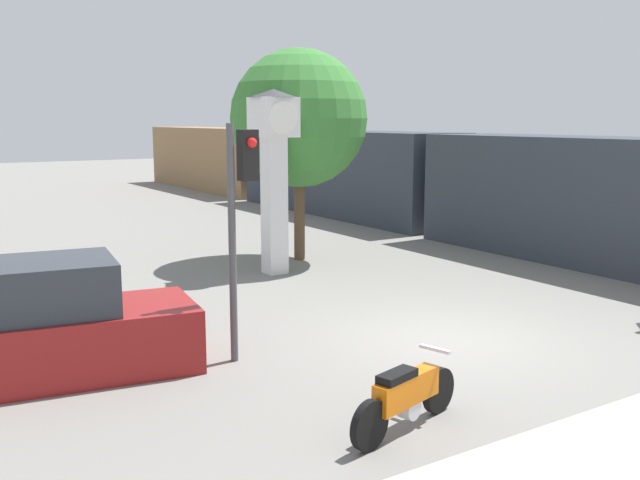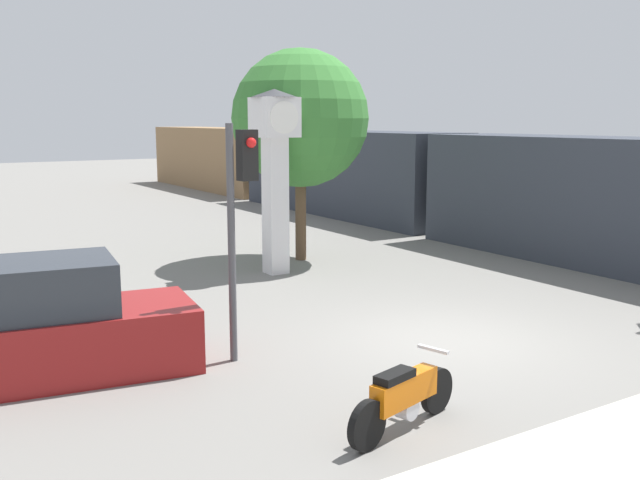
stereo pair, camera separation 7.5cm
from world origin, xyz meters
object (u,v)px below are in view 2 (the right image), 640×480
(clock_tower, at_px, (275,153))
(traffic_light, at_px, (240,199))
(parked_car, at_px, (50,328))
(street_tree, at_px, (300,119))
(freight_train, at_px, (346,172))
(motorcycle, at_px, (404,397))

(clock_tower, bearing_deg, traffic_light, -123.38)
(clock_tower, relative_size, parked_car, 1.04)
(traffic_light, bearing_deg, street_tree, 52.89)
(freight_train, bearing_deg, motorcycle, -122.14)
(street_tree, bearing_deg, parked_car, -143.39)
(parked_car, bearing_deg, motorcycle, -44.73)
(motorcycle, relative_size, parked_car, 0.47)
(motorcycle, distance_m, parked_car, 5.51)
(traffic_light, bearing_deg, freight_train, 50.64)
(street_tree, bearing_deg, motorcycle, -114.00)
(freight_train, xyz_separation_m, parked_car, (-14.49, -13.40, -0.95))
(clock_tower, bearing_deg, street_tree, 39.55)
(traffic_light, distance_m, street_tree, 8.51)
(clock_tower, bearing_deg, motorcycle, -109.03)
(street_tree, bearing_deg, clock_tower, -140.45)
(motorcycle, xyz_separation_m, freight_train, (11.18, 17.80, 1.25))
(clock_tower, distance_m, street_tree, 2.04)
(motorcycle, height_order, clock_tower, clock_tower)
(street_tree, bearing_deg, traffic_light, -127.11)
(motorcycle, distance_m, street_tree, 11.73)
(freight_train, relative_size, traffic_light, 9.98)
(motorcycle, xyz_separation_m, parked_car, (-3.31, 4.40, 0.30))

